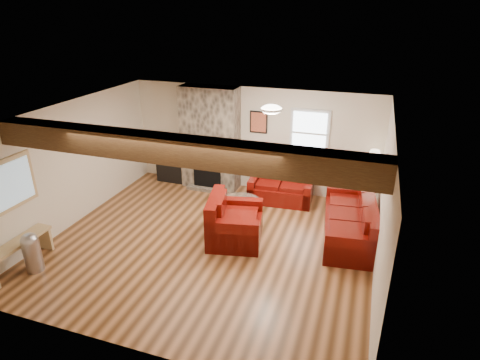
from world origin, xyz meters
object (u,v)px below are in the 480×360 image
object	(u,v)px
loveseat	(281,186)
coffee_table	(239,212)
armchair_red	(235,219)
sofa_three	(349,218)
floor_lamp	(374,159)
tv_cabinet	(179,171)
television	(178,152)

from	to	relation	value
loveseat	coffee_table	distance (m)	1.42
armchair_red	coffee_table	size ratio (longest dim) A/B	1.18
sofa_three	loveseat	xyz separation A→B (m)	(-1.62, 1.17, -0.04)
floor_lamp	sofa_three	bearing A→B (deg)	-104.13
armchair_red	floor_lamp	distance (m)	3.24
loveseat	tv_cabinet	distance (m)	2.79
sofa_three	coffee_table	bearing A→B (deg)	-93.80
floor_lamp	tv_cabinet	bearing A→B (deg)	177.53
coffee_table	floor_lamp	distance (m)	3.05
sofa_three	television	distance (m)	4.65
sofa_three	floor_lamp	bearing A→B (deg)	159.49
armchair_red	tv_cabinet	size ratio (longest dim) A/B	1.05
loveseat	floor_lamp	xyz separation A→B (m)	(1.94, 0.10, 0.84)
television	loveseat	bearing A→B (deg)	-6.18
tv_cabinet	floor_lamp	distance (m)	4.81
sofa_three	floor_lamp	distance (m)	1.54
armchair_red	television	bearing A→B (deg)	34.13
sofa_three	armchair_red	distance (m)	2.21
coffee_table	tv_cabinet	xyz separation A→B (m)	(-2.17, 1.57, 0.04)
armchair_red	tv_cabinet	distance (m)	3.26
loveseat	floor_lamp	bearing A→B (deg)	-0.76
tv_cabinet	coffee_table	bearing A→B (deg)	-35.95
television	floor_lamp	bearing A→B (deg)	-2.47
sofa_three	loveseat	bearing A→B (deg)	-132.25
tv_cabinet	floor_lamp	xyz separation A→B (m)	(4.71, -0.20, 0.95)
armchair_red	coffee_table	distance (m)	0.75
tv_cabinet	television	distance (m)	0.52
tv_cabinet	loveseat	bearing A→B (deg)	-6.18
television	tv_cabinet	bearing A→B (deg)	0.00
armchair_red	sofa_three	bearing A→B (deg)	-80.55
floor_lamp	loveseat	bearing A→B (deg)	-177.15
armchair_red	television	world-z (taller)	television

